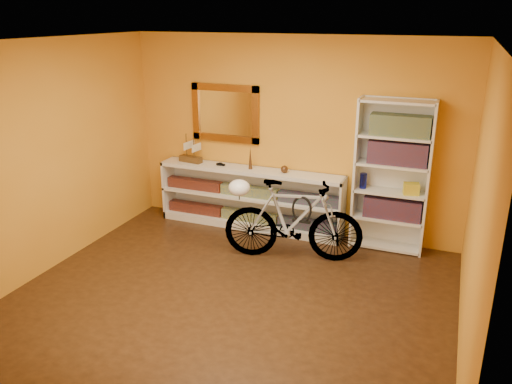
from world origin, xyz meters
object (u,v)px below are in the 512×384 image
at_px(bicycle, 293,220).
at_px(helmet, 239,188).
at_px(console_unit, 250,198).
at_px(bookcase, 391,177).

bearing_deg(bicycle, helmet, 90.00).
xyz_separation_m(console_unit, helmet, (0.21, -0.86, 0.45)).
relative_size(console_unit, bicycle, 1.53).
height_order(bookcase, bicycle, bookcase).
distance_m(console_unit, bicycle, 1.11).
xyz_separation_m(console_unit, bicycle, (0.85, -0.72, 0.07)).
xyz_separation_m(bicycle, helmet, (-0.63, -0.15, 0.38)).
bearing_deg(console_unit, bicycle, -40.23).
bearing_deg(helmet, bicycle, 13.04).
relative_size(console_unit, bookcase, 1.37).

